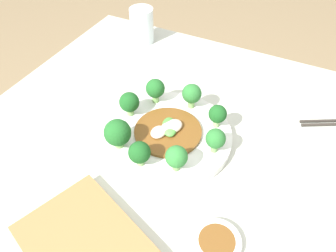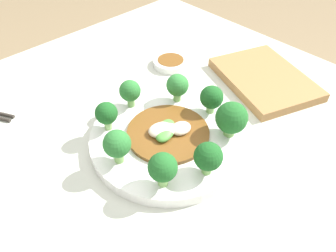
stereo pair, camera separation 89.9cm
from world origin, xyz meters
name	(u,v)px [view 1 (the left image)]	position (x,y,z in m)	size (l,w,h in m)	color
table	(171,227)	(0.00, 0.00, 0.35)	(0.93, 0.90, 0.71)	#B7BCAD
plate	(168,136)	(-0.02, 0.02, 0.72)	(0.28, 0.28, 0.02)	white
broccoli_southwest	(118,133)	(-0.09, -0.06, 0.77)	(0.06, 0.06, 0.07)	#7AAD5B
broccoli_south	(140,153)	(-0.03, -0.08, 0.76)	(0.04, 0.04, 0.06)	#89B76B
broccoli_southeast	(176,157)	(0.04, -0.06, 0.76)	(0.04, 0.04, 0.06)	#70A356
broccoli_northwest	(155,89)	(-0.09, 0.10, 0.77)	(0.04, 0.04, 0.06)	#7AAD5B
broccoli_northeast	(218,114)	(0.07, 0.08, 0.76)	(0.04, 0.04, 0.06)	#89B76B
broccoli_west	(129,103)	(-0.12, 0.03, 0.76)	(0.05, 0.05, 0.06)	#7AAD5B
broccoli_east	(216,139)	(0.09, 0.01, 0.76)	(0.04, 0.04, 0.06)	#70A356
broccoli_north	(192,94)	(-0.01, 0.12, 0.77)	(0.05, 0.05, 0.06)	#7AAD5B
stirfry_center	(168,130)	(-0.02, 0.02, 0.74)	(0.15, 0.15, 0.02)	brown
drinking_glass	(142,25)	(-0.27, 0.36, 0.76)	(0.07, 0.07, 0.10)	silver
sauce_dish	(216,242)	(0.16, -0.16, 0.72)	(0.08, 0.08, 0.02)	white
cutting_board	(85,244)	(-0.03, -0.26, 0.72)	(0.26, 0.23, 0.02)	olive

